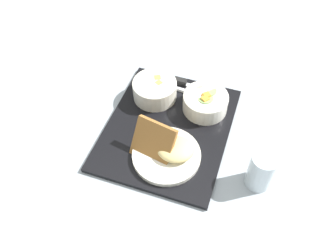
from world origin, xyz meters
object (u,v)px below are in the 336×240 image
(knife, at_px, (182,82))
(glass_water, at_px, (261,172))
(spoon, at_px, (185,91))
(bowl_soup, at_px, (155,89))
(plate_main, at_px, (166,151))
(bowl_salad, at_px, (205,101))

(knife, xyz_separation_m, glass_water, (0.26, 0.26, 0.03))
(spoon, bearing_deg, knife, 125.85)
(knife, bearing_deg, glass_water, -43.63)
(bowl_soup, height_order, knife, bowl_soup)
(plate_main, height_order, glass_water, glass_water)
(knife, bearing_deg, bowl_salad, -39.74)
(plate_main, bearing_deg, glass_water, 89.20)
(plate_main, distance_m, glass_water, 0.23)
(bowl_salad, height_order, spoon, bowl_salad)
(bowl_soup, relative_size, plate_main, 0.69)
(glass_water, bearing_deg, bowl_soup, -120.52)
(glass_water, bearing_deg, bowl_salad, -136.73)
(bowl_salad, xyz_separation_m, knife, (-0.08, -0.09, -0.02))
(knife, relative_size, glass_water, 1.79)
(bowl_salad, height_order, plate_main, plate_main)
(glass_water, bearing_deg, spoon, -133.41)
(bowl_salad, relative_size, spoon, 0.76)
(bowl_soup, xyz_separation_m, spoon, (-0.04, 0.08, -0.03))
(knife, height_order, spoon, knife)
(knife, bearing_deg, plate_main, -82.07)
(bowl_salad, distance_m, glass_water, 0.26)
(bowl_salad, distance_m, bowl_soup, 0.15)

